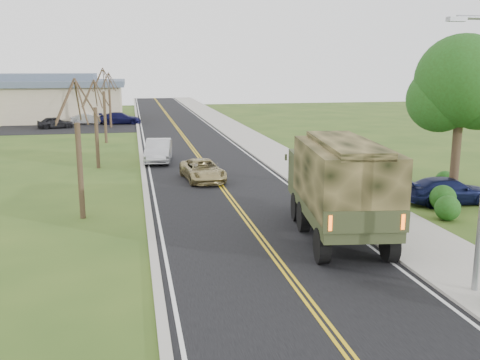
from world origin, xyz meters
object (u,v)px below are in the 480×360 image
object	(u,v)px
military_truck	(339,182)
sedan_silver	(158,151)
suv_champagne	(203,170)
pickup_navy	(449,191)

from	to	relation	value
military_truck	sedan_silver	xyz separation A→B (m)	(-5.95, 18.45, -1.46)
military_truck	sedan_silver	distance (m)	19.44
suv_champagne	pickup_navy	xyz separation A→B (m)	(11.00, -7.60, 0.02)
military_truck	pickup_navy	bearing A→B (deg)	36.53
sedan_silver	pickup_navy	bearing A→B (deg)	-40.98
military_truck	pickup_navy	size ratio (longest dim) A/B	1.85
military_truck	sedan_silver	size ratio (longest dim) A/B	1.71
sedan_silver	military_truck	bearing A→B (deg)	-65.43
sedan_silver	pickup_navy	distance (m)	19.61
sedan_silver	pickup_navy	size ratio (longest dim) A/B	1.08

